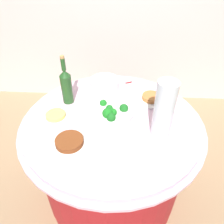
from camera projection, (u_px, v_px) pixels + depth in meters
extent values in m
plane|color=#9E7F5B|center=(112.00, 185.00, 1.82)|extent=(6.00, 6.00, 0.00)
cylinder|color=maroon|center=(112.00, 159.00, 1.60)|extent=(1.01, 1.01, 0.69)
cylinder|color=#E0B2C6|center=(112.00, 123.00, 1.38)|extent=(1.16, 1.16, 0.02)
cylinder|color=#E0B2C6|center=(112.00, 120.00, 1.37)|extent=(1.10, 1.10, 0.03)
cylinder|color=white|center=(113.00, 113.00, 1.35)|extent=(0.26, 0.26, 0.05)
cylinder|color=white|center=(113.00, 109.00, 1.34)|extent=(0.28, 0.28, 0.01)
sphere|color=#19661E|center=(109.00, 108.00, 1.32)|extent=(0.05, 0.05, 0.05)
sphere|color=#19761E|center=(113.00, 112.00, 1.29)|extent=(0.05, 0.05, 0.05)
sphere|color=#19611E|center=(124.00, 108.00, 1.32)|extent=(0.06, 0.06, 0.06)
sphere|color=#19741E|center=(108.00, 113.00, 1.27)|extent=(0.07, 0.07, 0.07)
sphere|color=#19711E|center=(103.00, 103.00, 1.36)|extent=(0.05, 0.05, 0.05)
sphere|color=#19631E|center=(112.00, 117.00, 1.25)|extent=(0.05, 0.05, 0.05)
cylinder|color=white|center=(105.00, 91.00, 1.59)|extent=(0.21, 0.21, 0.01)
cylinder|color=white|center=(105.00, 90.00, 1.59)|extent=(0.21, 0.21, 0.01)
cylinder|color=white|center=(105.00, 88.00, 1.58)|extent=(0.21, 0.21, 0.01)
cylinder|color=white|center=(105.00, 87.00, 1.58)|extent=(0.21, 0.21, 0.01)
cylinder|color=white|center=(105.00, 86.00, 1.57)|extent=(0.21, 0.21, 0.01)
cylinder|color=white|center=(105.00, 85.00, 1.56)|extent=(0.21, 0.21, 0.01)
cylinder|color=white|center=(105.00, 84.00, 1.56)|extent=(0.21, 0.21, 0.01)
cylinder|color=white|center=(105.00, 83.00, 1.55)|extent=(0.21, 0.21, 0.01)
cylinder|color=white|center=(105.00, 81.00, 1.54)|extent=(0.21, 0.21, 0.01)
cylinder|color=white|center=(105.00, 80.00, 1.54)|extent=(0.21, 0.21, 0.01)
cylinder|color=#204A1E|center=(67.00, 89.00, 1.44)|extent=(0.07, 0.07, 0.20)
cone|color=#204A1E|center=(64.00, 73.00, 1.36)|extent=(0.07, 0.07, 0.04)
cylinder|color=#204A1E|center=(63.00, 64.00, 1.32)|extent=(0.03, 0.03, 0.08)
cylinder|color=#B2844C|center=(62.00, 57.00, 1.29)|extent=(0.03, 0.03, 0.02)
cylinder|color=silver|center=(164.00, 110.00, 1.15)|extent=(0.11, 0.11, 0.34)
sphere|color=#E5B26B|center=(164.00, 128.00, 1.23)|extent=(0.06, 0.06, 0.06)
sphere|color=#E5B26B|center=(158.00, 126.00, 1.24)|extent=(0.06, 0.06, 0.06)
sphere|color=#E5B26B|center=(159.00, 130.00, 1.22)|extent=(0.06, 0.06, 0.06)
sphere|color=#72C64C|center=(165.00, 119.00, 1.20)|extent=(0.06, 0.06, 0.06)
sphere|color=#72C64C|center=(158.00, 119.00, 1.20)|extent=(0.06, 0.06, 0.06)
sphere|color=#72C64C|center=(163.00, 123.00, 1.18)|extent=(0.06, 0.06, 0.06)
sphere|color=red|center=(164.00, 111.00, 1.18)|extent=(0.06, 0.06, 0.06)
sphere|color=red|center=(159.00, 113.00, 1.16)|extent=(0.06, 0.06, 0.06)
sphere|color=red|center=(166.00, 115.00, 1.15)|extent=(0.06, 0.06, 0.06)
sphere|color=#E5B26B|center=(163.00, 103.00, 1.15)|extent=(0.06, 0.06, 0.06)
sphere|color=#E5B26B|center=(162.00, 107.00, 1.12)|extent=(0.06, 0.06, 0.06)
sphere|color=#E5B26B|center=(169.00, 106.00, 1.12)|extent=(0.06, 0.06, 0.06)
sphere|color=#72C64C|center=(163.00, 95.00, 1.11)|extent=(0.06, 0.06, 0.06)
sphere|color=#72C64C|center=(166.00, 99.00, 1.08)|extent=(0.06, 0.06, 0.06)
sphere|color=#72C64C|center=(170.00, 96.00, 1.10)|extent=(0.06, 0.06, 0.06)
cylinder|color=silver|center=(120.00, 151.00, 1.14)|extent=(0.04, 0.16, 0.01)
cylinder|color=silver|center=(126.00, 152.00, 1.13)|extent=(0.04, 0.16, 0.01)
sphere|color=silver|center=(119.00, 163.00, 1.08)|extent=(0.01, 0.01, 0.01)
cylinder|color=white|center=(70.00, 144.00, 1.18)|extent=(0.22, 0.22, 0.01)
cylinder|color=brown|center=(69.00, 141.00, 1.16)|extent=(0.15, 0.15, 0.03)
cylinder|color=white|center=(56.00, 117.00, 1.36)|extent=(0.22, 0.22, 0.01)
cylinder|color=#EACC60|center=(56.00, 115.00, 1.35)|extent=(0.12, 0.12, 0.02)
cylinder|color=white|center=(151.00, 99.00, 1.51)|extent=(0.22, 0.22, 0.01)
cylinder|color=#B77038|center=(151.00, 97.00, 1.49)|extent=(0.13, 0.13, 0.03)
cube|color=white|center=(129.00, 84.00, 1.62)|extent=(0.05, 0.03, 0.05)
cube|color=maroon|center=(129.00, 82.00, 1.61)|extent=(0.05, 0.03, 0.01)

